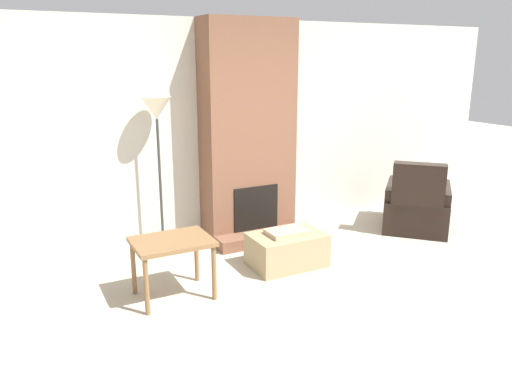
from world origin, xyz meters
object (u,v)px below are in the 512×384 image
Objects in this scene: ottoman at (287,249)px; floor_lamp_left at (157,118)px; armchair at (417,208)px; side_table at (172,248)px.

floor_lamp_left is at bearing 136.04° from ottoman.
floor_lamp_left reaches higher than ottoman.
armchair is at bearing -13.51° from floor_lamp_left.
ottoman is at bearing 5.98° from side_table.
ottoman is 0.44× the size of floor_lamp_left.
side_table is 1.57m from floor_lamp_left.
floor_lamp_left is at bearing 77.84° from side_table.
side_table reaches higher than ottoman.
armchair is (2.09, 0.26, 0.09)m from ottoman.
ottoman is 0.64× the size of armchair.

